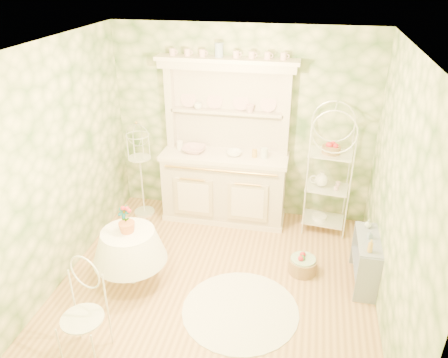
% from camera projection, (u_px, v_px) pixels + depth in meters
% --- Properties ---
extents(floor, '(3.60, 3.60, 0.00)m').
position_uv_depth(floor, '(216.00, 286.00, 5.09)').
color(floor, tan).
rests_on(floor, ground).
extents(ceiling, '(3.60, 3.60, 0.00)m').
position_uv_depth(ceiling, '(213.00, 48.00, 3.88)').
color(ceiling, white).
rests_on(ceiling, floor).
extents(wall_left, '(3.60, 3.60, 0.00)m').
position_uv_depth(wall_left, '(55.00, 168.00, 4.80)').
color(wall_left, beige).
rests_on(wall_left, floor).
extents(wall_right, '(3.60, 3.60, 0.00)m').
position_uv_depth(wall_right, '(398.00, 200.00, 4.17)').
color(wall_right, beige).
rests_on(wall_right, floor).
extents(wall_back, '(3.60, 3.60, 0.00)m').
position_uv_depth(wall_back, '(242.00, 125.00, 6.06)').
color(wall_back, beige).
rests_on(wall_back, floor).
extents(wall_front, '(3.60, 3.60, 0.00)m').
position_uv_depth(wall_front, '(156.00, 304.00, 2.91)').
color(wall_front, beige).
rests_on(wall_front, floor).
extents(kitchen_dresser, '(1.87, 0.61, 2.29)m').
position_uv_depth(kitchen_dresser, '(224.00, 145.00, 5.94)').
color(kitchen_dresser, beige).
rests_on(kitchen_dresser, floor).
extents(bakers_rack, '(0.59, 0.45, 1.75)m').
position_uv_depth(bakers_rack, '(328.00, 173.00, 5.79)').
color(bakers_rack, white).
rests_on(bakers_rack, floor).
extents(side_shelf, '(0.31, 0.76, 0.64)m').
position_uv_depth(side_shelf, '(365.00, 260.00, 5.01)').
color(side_shelf, '#8993AB').
rests_on(side_shelf, floor).
extents(round_table, '(0.90, 0.90, 0.77)m').
position_uv_depth(round_table, '(130.00, 256.00, 4.97)').
color(round_table, white).
rests_on(round_table, floor).
extents(cafe_chair, '(0.48, 0.48, 0.86)m').
position_uv_depth(cafe_chair, '(83.00, 320.00, 4.03)').
color(cafe_chair, white).
rests_on(cafe_chair, floor).
extents(birdcage_stand, '(0.34, 0.34, 1.37)m').
position_uv_depth(birdcage_stand, '(141.00, 172.00, 6.24)').
color(birdcage_stand, white).
rests_on(birdcage_stand, floor).
extents(floor_basket, '(0.36, 0.36, 0.23)m').
position_uv_depth(floor_basket, '(303.00, 264.00, 5.27)').
color(floor_basket, '#A07D54').
rests_on(floor_basket, floor).
extents(lace_rug, '(1.67, 1.67, 0.01)m').
position_uv_depth(lace_rug, '(240.00, 310.00, 4.73)').
color(lace_rug, white).
rests_on(lace_rug, floor).
extents(bowl_floral, '(0.33, 0.33, 0.08)m').
position_uv_depth(bowl_floral, '(194.00, 152.00, 6.07)').
color(bowl_floral, white).
rests_on(bowl_floral, kitchen_dresser).
extents(bowl_white, '(0.27, 0.27, 0.07)m').
position_uv_depth(bowl_white, '(234.00, 155.00, 5.96)').
color(bowl_white, white).
rests_on(bowl_white, kitchen_dresser).
extents(cup_left, '(0.13, 0.13, 0.09)m').
position_uv_depth(cup_left, '(198.00, 107.00, 5.95)').
color(cup_left, white).
rests_on(cup_left, kitchen_dresser).
extents(cup_right, '(0.14, 0.14, 0.11)m').
position_uv_depth(cup_right, '(250.00, 110.00, 5.82)').
color(cup_right, white).
rests_on(cup_right, kitchen_dresser).
extents(potted_geranium, '(0.18, 0.14, 0.29)m').
position_uv_depth(potted_geranium, '(125.00, 219.00, 4.80)').
color(potted_geranium, '#3F7238').
rests_on(potted_geranium, round_table).
extents(bottle_amber, '(0.08, 0.08, 0.15)m').
position_uv_depth(bottle_amber, '(370.00, 247.00, 4.63)').
color(bottle_amber, gold).
rests_on(bottle_amber, side_shelf).
extents(bottle_blue, '(0.06, 0.06, 0.10)m').
position_uv_depth(bottle_blue, '(370.00, 235.00, 4.87)').
color(bottle_blue, '#859DB9').
rests_on(bottle_blue, side_shelf).
extents(bottle_glass, '(0.10, 0.10, 0.10)m').
position_uv_depth(bottle_glass, '(368.00, 225.00, 5.07)').
color(bottle_glass, silver).
rests_on(bottle_glass, side_shelf).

